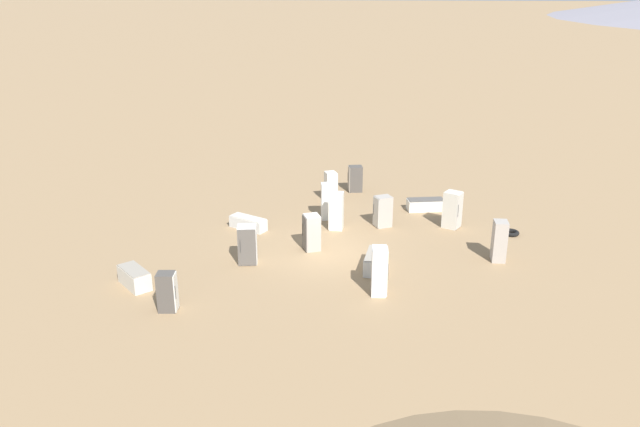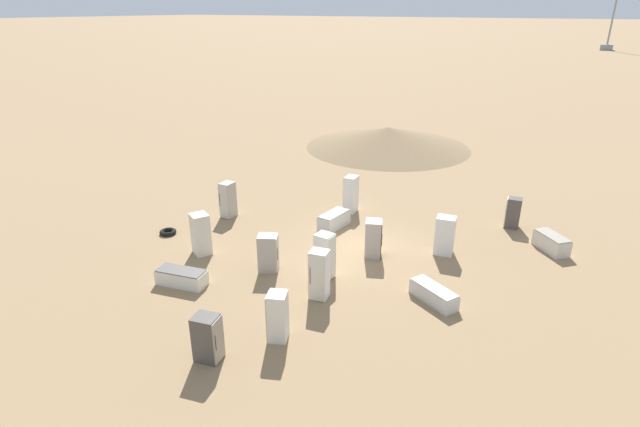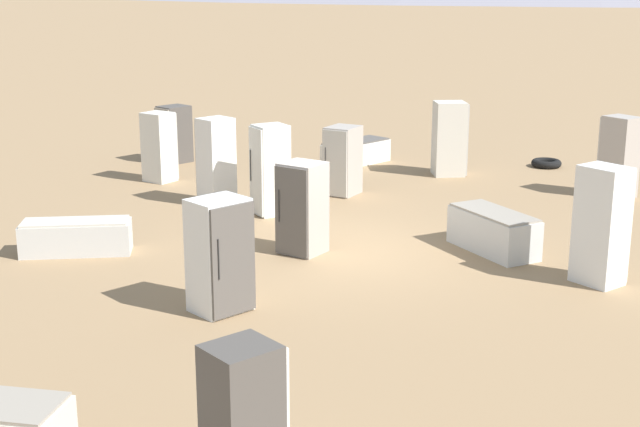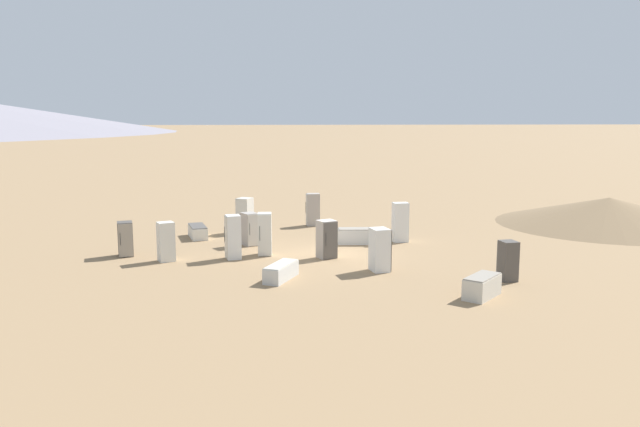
{
  "view_description": "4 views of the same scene",
  "coord_description": "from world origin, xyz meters",
  "px_view_note": "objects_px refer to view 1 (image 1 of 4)",
  "views": [
    {
      "loc": [
        -25.2,
        -2.95,
        11.13
      ],
      "look_at": [
        0.14,
        0.25,
        1.77
      ],
      "focal_mm": 35.0,
      "sensor_mm": 36.0,
      "label": 1
    },
    {
      "loc": [
        17.63,
        8.48,
        9.82
      ],
      "look_at": [
        1.4,
        -1.3,
        1.95
      ],
      "focal_mm": 28.0,
      "sensor_mm": 36.0,
      "label": 2
    },
    {
      "loc": [
        -12.68,
        8.5,
        4.74
      ],
      "look_at": [
        -0.15,
        0.53,
        0.79
      ],
      "focal_mm": 50.0,
      "sensor_mm": 36.0,
      "label": 3
    },
    {
      "loc": [
        3.27,
        26.52,
        5.94
      ],
      "look_at": [
        0.53,
        0.47,
        1.9
      ],
      "focal_mm": 35.0,
      "sensor_mm": 36.0,
      "label": 4
    }
  ],
  "objects_px": {
    "discarded_fridge_0": "(248,223)",
    "discarded_fridge_10": "(312,232)",
    "discarded_fridge_2": "(426,205)",
    "discarded_fridge_6": "(247,245)",
    "discarded_fridge_1": "(167,292)",
    "discarded_fridge_14": "(452,210)",
    "discarded_fridge_3": "(134,277)",
    "scrap_tire": "(511,233)",
    "discarded_fridge_8": "(383,211)",
    "discarded_fridge_9": "(355,179)",
    "discarded_fridge_11": "(328,201)",
    "discarded_fridge_13": "(336,211)",
    "discarded_fridge_4": "(331,187)",
    "discarded_fridge_5": "(375,261)",
    "discarded_fridge_12": "(380,271)",
    "discarded_fridge_7": "(499,241)"
  },
  "relations": [
    {
      "from": "discarded_fridge_0",
      "to": "discarded_fridge_13",
      "type": "distance_m",
      "value": 4.31
    },
    {
      "from": "discarded_fridge_3",
      "to": "discarded_fridge_9",
      "type": "bearing_deg",
      "value": -167.16
    },
    {
      "from": "discarded_fridge_2",
      "to": "discarded_fridge_12",
      "type": "bearing_deg",
      "value": -24.63
    },
    {
      "from": "discarded_fridge_9",
      "to": "discarded_fridge_1",
      "type": "bearing_deg",
      "value": 145.66
    },
    {
      "from": "discarded_fridge_4",
      "to": "discarded_fridge_6",
      "type": "height_order",
      "value": "discarded_fridge_6"
    },
    {
      "from": "discarded_fridge_0",
      "to": "discarded_fridge_10",
      "type": "relative_size",
      "value": 1.22
    },
    {
      "from": "discarded_fridge_8",
      "to": "discarded_fridge_13",
      "type": "distance_m",
      "value": 2.32
    },
    {
      "from": "discarded_fridge_0",
      "to": "discarded_fridge_11",
      "type": "bearing_deg",
      "value": -36.53
    },
    {
      "from": "discarded_fridge_11",
      "to": "scrap_tire",
      "type": "xyz_separation_m",
      "value": [
        -1.05,
        -8.89,
        -0.84
      ]
    },
    {
      "from": "discarded_fridge_11",
      "to": "discarded_fridge_13",
      "type": "height_order",
      "value": "discarded_fridge_11"
    },
    {
      "from": "discarded_fridge_7",
      "to": "discarded_fridge_14",
      "type": "relative_size",
      "value": 0.99
    },
    {
      "from": "discarded_fridge_5",
      "to": "scrap_tire",
      "type": "bearing_deg",
      "value": 42.11
    },
    {
      "from": "discarded_fridge_9",
      "to": "discarded_fridge_13",
      "type": "bearing_deg",
      "value": 162.17
    },
    {
      "from": "discarded_fridge_1",
      "to": "discarded_fridge_14",
      "type": "bearing_deg",
      "value": 124.68
    },
    {
      "from": "discarded_fridge_6",
      "to": "discarded_fridge_14",
      "type": "relative_size",
      "value": 0.93
    },
    {
      "from": "discarded_fridge_3",
      "to": "discarded_fridge_6",
      "type": "height_order",
      "value": "discarded_fridge_6"
    },
    {
      "from": "discarded_fridge_0",
      "to": "discarded_fridge_11",
      "type": "xyz_separation_m",
      "value": [
        1.87,
        -3.67,
        0.64
      ]
    },
    {
      "from": "discarded_fridge_3",
      "to": "discarded_fridge_10",
      "type": "xyz_separation_m",
      "value": [
        4.47,
        -6.4,
        0.44
      ]
    },
    {
      "from": "discarded_fridge_0",
      "to": "discarded_fridge_8",
      "type": "distance_m",
      "value": 6.58
    },
    {
      "from": "discarded_fridge_10",
      "to": "discarded_fridge_12",
      "type": "distance_m",
      "value": 5.04
    },
    {
      "from": "discarded_fridge_1",
      "to": "discarded_fridge_10",
      "type": "xyz_separation_m",
      "value": [
        6.18,
        -4.4,
        0.07
      ]
    },
    {
      "from": "discarded_fridge_2",
      "to": "discarded_fridge_8",
      "type": "height_order",
      "value": "discarded_fridge_8"
    },
    {
      "from": "discarded_fridge_5",
      "to": "discarded_fridge_11",
      "type": "height_order",
      "value": "discarded_fridge_11"
    },
    {
      "from": "discarded_fridge_11",
      "to": "scrap_tire",
      "type": "distance_m",
      "value": 8.99
    },
    {
      "from": "discarded_fridge_5",
      "to": "discarded_fridge_7",
      "type": "xyz_separation_m",
      "value": [
        1.6,
        -5.2,
        0.53
      ]
    },
    {
      "from": "discarded_fridge_11",
      "to": "discarded_fridge_4",
      "type": "bearing_deg",
      "value": 81.77
    },
    {
      "from": "discarded_fridge_3",
      "to": "discarded_fridge_10",
      "type": "relative_size",
      "value": 1.03
    },
    {
      "from": "discarded_fridge_4",
      "to": "discarded_fridge_6",
      "type": "bearing_deg",
      "value": -40.21
    },
    {
      "from": "discarded_fridge_5",
      "to": "discarded_fridge_14",
      "type": "height_order",
      "value": "discarded_fridge_14"
    },
    {
      "from": "discarded_fridge_3",
      "to": "scrap_tire",
      "type": "xyz_separation_m",
      "value": [
        7.39,
        -15.56,
        -0.27
      ]
    },
    {
      "from": "discarded_fridge_12",
      "to": "discarded_fridge_14",
      "type": "xyz_separation_m",
      "value": [
        7.47,
        -3.26,
        -0.05
      ]
    },
    {
      "from": "discarded_fridge_0",
      "to": "discarded_fridge_2",
      "type": "distance_m",
      "value": 9.43
    },
    {
      "from": "discarded_fridge_1",
      "to": "discarded_fridge_2",
      "type": "xyz_separation_m",
      "value": [
        12.07,
        -9.64,
        -0.44
      ]
    },
    {
      "from": "discarded_fridge_2",
      "to": "discarded_fridge_10",
      "type": "height_order",
      "value": "discarded_fridge_10"
    },
    {
      "from": "discarded_fridge_13",
      "to": "scrap_tire",
      "type": "xyz_separation_m",
      "value": [
        0.3,
        -8.33,
        -0.83
      ]
    },
    {
      "from": "discarded_fridge_10",
      "to": "discarded_fridge_11",
      "type": "height_order",
      "value": "discarded_fridge_11"
    },
    {
      "from": "discarded_fridge_2",
      "to": "discarded_fridge_6",
      "type": "bearing_deg",
      "value": -57.77
    },
    {
      "from": "discarded_fridge_1",
      "to": "discarded_fridge_4",
      "type": "height_order",
      "value": "discarded_fridge_4"
    },
    {
      "from": "discarded_fridge_4",
      "to": "discarded_fridge_10",
      "type": "xyz_separation_m",
      "value": [
        -6.74,
        0.12,
        -0.01
      ]
    },
    {
      "from": "discarded_fridge_1",
      "to": "discarded_fridge_14",
      "type": "relative_size",
      "value": 0.82
    },
    {
      "from": "discarded_fridge_8",
      "to": "discarded_fridge_6",
      "type": "bearing_deg",
      "value": 104.38
    },
    {
      "from": "discarded_fridge_2",
      "to": "discarded_fridge_8",
      "type": "distance_m",
      "value": 3.43
    },
    {
      "from": "discarded_fridge_2",
      "to": "discarded_fridge_9",
      "type": "bearing_deg",
      "value": -137.59
    },
    {
      "from": "discarded_fridge_9",
      "to": "discarded_fridge_11",
      "type": "relative_size",
      "value": 0.8
    },
    {
      "from": "discarded_fridge_3",
      "to": "discarded_fridge_12",
      "type": "relative_size",
      "value": 0.88
    },
    {
      "from": "discarded_fridge_10",
      "to": "discarded_fridge_14",
      "type": "bearing_deg",
      "value": -84.49
    },
    {
      "from": "discarded_fridge_0",
      "to": "discarded_fridge_1",
      "type": "height_order",
      "value": "discarded_fridge_1"
    },
    {
      "from": "scrap_tire",
      "to": "discarded_fridge_13",
      "type": "bearing_deg",
      "value": 92.07
    },
    {
      "from": "scrap_tire",
      "to": "discarded_fridge_8",
      "type": "bearing_deg",
      "value": 86.66
    },
    {
      "from": "discarded_fridge_9",
      "to": "discarded_fridge_0",
      "type": "bearing_deg",
      "value": 130.92
    }
  ]
}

